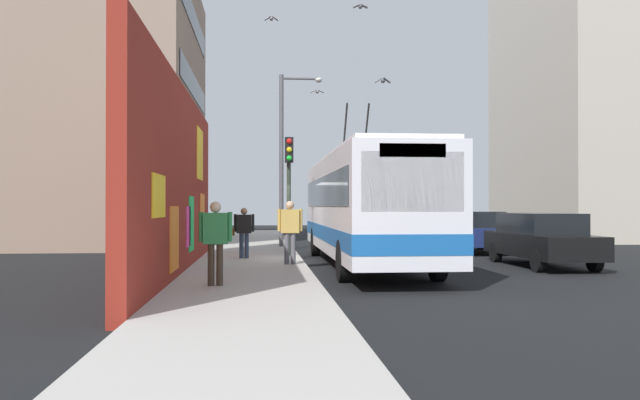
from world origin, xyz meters
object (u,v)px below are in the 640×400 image
Objects in this scene: city_bus at (364,205)px; pedestrian_at_curb at (290,227)px; parked_car_black at (541,238)px; pedestrian_near_wall at (215,236)px; parked_car_navy at (474,231)px; traffic_light at (289,175)px; pedestrian_midblock at (244,229)px; street_lamp at (286,148)px.

city_bus is 2.51m from pedestrian_at_curb.
parked_car_black is 2.81× the size of pedestrian_near_wall.
parked_car_black is 2.73× the size of pedestrian_at_curb.
city_bus is 7.25× the size of pedestrian_near_wall.
pedestrian_at_curb is at bearing 111.57° from city_bus.
parked_car_black and parked_car_navy have the same top height.
city_bus reaches higher than parked_car_navy.
parked_car_black is 6.05m from parked_car_navy.
city_bus is at bearing 83.35° from parked_car_black.
parked_car_navy is 8.21m from traffic_light.
pedestrian_midblock is (1.99, 8.82, 0.23)m from parked_car_black.
street_lamp is (8.22, -0.19, 2.94)m from pedestrian_at_curb.
street_lamp is (1.89, 7.27, 3.32)m from parked_car_navy.
parked_car_black is at bearing 180.00° from parked_car_navy.
pedestrian_midblock reaches higher than parked_car_navy.
pedestrian_near_wall is 8.42m from traffic_light.
city_bus is 7.96m from street_lamp.
city_bus is at bearing -110.96° from pedestrian_midblock.
pedestrian_at_curb reaches higher than parked_car_black.
pedestrian_at_curb is 5.09m from pedestrian_near_wall.
pedestrian_near_wall is 7.07m from pedestrian_midblock.
street_lamp is (7.94, 7.27, 3.32)m from parked_car_black.
street_lamp is at bearing 75.40° from parked_car_navy.
pedestrian_at_curb is at bearing -149.20° from pedestrian_midblock.
pedestrian_midblock is at bearing 30.80° from pedestrian_at_curb.
pedestrian_near_wall is at bearing 118.82° from parked_car_black.
pedestrian_at_curb is (-6.33, 7.46, 0.38)m from parked_car_navy.
pedestrian_near_wall is 1.10× the size of pedestrian_midblock.
city_bus is 3.35m from traffic_light.
traffic_light reaches higher than pedestrian_at_curb.
pedestrian_near_wall reaches higher than parked_car_black.
pedestrian_near_wall is 0.44× the size of traffic_light.
city_bus reaches higher than traffic_light.
pedestrian_at_curb is (-0.29, 7.46, 0.38)m from parked_car_black.
street_lamp is at bearing -14.61° from pedestrian_midblock.
pedestrian_at_curb is 3.64m from traffic_light.
street_lamp is (13.01, -1.94, 2.97)m from pedestrian_near_wall.
street_lamp is at bearing 42.47° from parked_car_black.
city_bus reaches higher than pedestrian_near_wall.
parked_car_black is 1.04× the size of parked_car_navy.
parked_car_black is 10.52m from pedestrian_near_wall.
pedestrian_near_wall is at bearing 176.81° from pedestrian_midblock.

